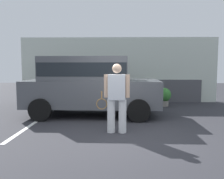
{
  "coord_description": "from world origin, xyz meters",
  "views": [
    {
      "loc": [
        -0.05,
        -5.78,
        1.71
      ],
      "look_at": [
        -0.21,
        1.2,
        1.05
      ],
      "focal_mm": 38.4,
      "sensor_mm": 36.0,
      "label": 1
    }
  ],
  "objects": [
    {
      "name": "ground_plane",
      "position": [
        0.0,
        0.0,
        0.0
      ],
      "size": [
        40.0,
        40.0,
        0.0
      ],
      "primitive_type": "plane",
      "color": "#2D2D33"
    },
    {
      "name": "parking_stripe_0",
      "position": [
        -2.6,
        1.5,
        0.0
      ],
      "size": [
        0.12,
        4.4,
        0.01
      ],
      "primitive_type": "cube",
      "color": "silver",
      "rests_on": "ground_plane"
    },
    {
      "name": "house_frontage",
      "position": [
        -0.0,
        6.0,
        1.47
      ],
      "size": [
        9.5,
        0.4,
        3.13
      ],
      "color": "silver",
      "rests_on": "ground_plane"
    },
    {
      "name": "parked_suv",
      "position": [
        -1.03,
        2.55,
        1.15
      ],
      "size": [
        4.63,
        2.23,
        2.05
      ],
      "rotation": [
        0.0,
        0.0,
        -0.02
      ],
      "color": "#4C4F54",
      "rests_on": "ground_plane"
    },
    {
      "name": "tennis_player_man",
      "position": [
        -0.07,
        0.36,
        0.93
      ],
      "size": [
        0.91,
        0.31,
        1.79
      ],
      "rotation": [
        0.0,
        0.0,
        3.07
      ],
      "color": "white",
      "rests_on": "ground_plane"
    },
    {
      "name": "potted_plant_by_porch",
      "position": [
        1.98,
        4.64,
        0.45
      ],
      "size": [
        0.61,
        0.61,
        0.8
      ],
      "color": "gray",
      "rests_on": "ground_plane"
    }
  ]
}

